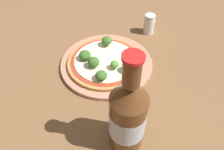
% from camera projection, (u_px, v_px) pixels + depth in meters
% --- Properties ---
extents(ground_plane, '(3.00, 3.00, 0.00)m').
position_uv_depth(ground_plane, '(112.00, 68.00, 0.63)').
color(ground_plane, brown).
extents(plate, '(0.27, 0.27, 0.01)m').
position_uv_depth(plate, '(108.00, 63.00, 0.64)').
color(plate, tan).
rests_on(plate, ground_plane).
extents(pizza, '(0.22, 0.22, 0.01)m').
position_uv_depth(pizza, '(105.00, 62.00, 0.63)').
color(pizza, '#B77F42').
rests_on(pizza, plate).
extents(broccoli_floret_0, '(0.03, 0.03, 0.03)m').
position_uv_depth(broccoli_floret_0, '(132.00, 54.00, 0.62)').
color(broccoli_floret_0, '#6B8E51').
rests_on(broccoli_floret_0, pizza).
extents(broccoli_floret_1, '(0.03, 0.03, 0.03)m').
position_uv_depth(broccoli_floret_1, '(101.00, 75.00, 0.56)').
color(broccoli_floret_1, '#6B8E51').
rests_on(broccoli_floret_1, pizza).
extents(broccoli_floret_2, '(0.03, 0.03, 0.03)m').
position_uv_depth(broccoli_floret_2, '(93.00, 62.00, 0.59)').
color(broccoli_floret_2, '#6B8E51').
rests_on(broccoli_floret_2, pizza).
extents(broccoli_floret_3, '(0.03, 0.03, 0.03)m').
position_uv_depth(broccoli_floret_3, '(107.00, 41.00, 0.65)').
color(broccoli_floret_3, '#6B8E51').
rests_on(broccoli_floret_3, pizza).
extents(broccoli_floret_4, '(0.03, 0.03, 0.03)m').
position_uv_depth(broccoli_floret_4, '(126.00, 68.00, 0.58)').
color(broccoli_floret_4, '#6B8E51').
rests_on(broccoli_floret_4, pizza).
extents(broccoli_floret_5, '(0.03, 0.03, 0.03)m').
position_uv_depth(broccoli_floret_5, '(85.00, 55.00, 0.61)').
color(broccoli_floret_5, '#6B8E51').
rests_on(broccoli_floret_5, pizza).
extents(broccoli_floret_6, '(0.02, 0.02, 0.03)m').
position_uv_depth(broccoli_floret_6, '(115.00, 64.00, 0.59)').
color(broccoli_floret_6, '#6B8E51').
rests_on(broccoli_floret_6, pizza).
extents(beer_bottle, '(0.07, 0.07, 0.25)m').
position_uv_depth(beer_bottle, '(128.00, 116.00, 0.41)').
color(beer_bottle, '#563319').
rests_on(beer_bottle, ground_plane).
extents(pepper_shaker, '(0.04, 0.04, 0.07)m').
position_uv_depth(pepper_shaker, '(149.00, 24.00, 0.73)').
color(pepper_shaker, silver).
rests_on(pepper_shaker, ground_plane).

